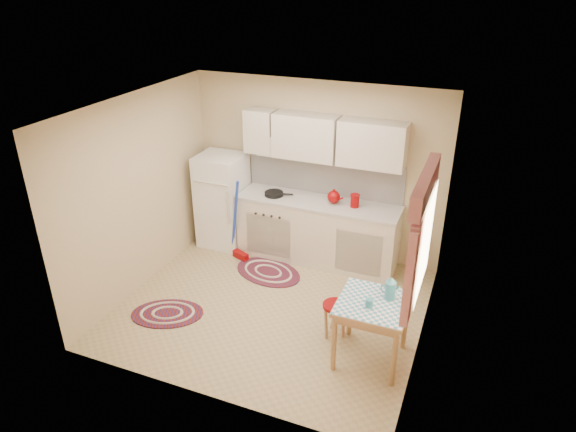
% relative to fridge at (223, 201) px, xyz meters
% --- Properties ---
extents(room_shell, '(3.64, 3.60, 2.52)m').
position_rel_fridge_xyz_m(room_shell, '(1.49, -1.01, 0.90)').
color(room_shell, tan).
rests_on(room_shell, ground).
extents(fridge, '(0.65, 0.60, 1.40)m').
position_rel_fridge_xyz_m(fridge, '(0.00, 0.00, 0.00)').
color(fridge, white).
rests_on(fridge, ground).
extents(broom, '(0.30, 0.22, 1.20)m').
position_rel_fridge_xyz_m(broom, '(0.45, -0.35, -0.10)').
color(broom, '#1E3EBB').
rests_on(broom, ground).
extents(base_cabinets, '(2.25, 0.60, 0.88)m').
position_rel_fridge_xyz_m(base_cabinets, '(1.47, 0.05, -0.26)').
color(base_cabinets, beige).
rests_on(base_cabinets, ground).
extents(countertop, '(2.27, 0.62, 0.04)m').
position_rel_fridge_xyz_m(countertop, '(1.47, 0.05, 0.20)').
color(countertop, beige).
rests_on(countertop, base_cabinets).
extents(frying_pan, '(0.32, 0.32, 0.05)m').
position_rel_fridge_xyz_m(frying_pan, '(0.83, 0.00, 0.24)').
color(frying_pan, black).
rests_on(frying_pan, countertop).
extents(red_kettle, '(0.24, 0.22, 0.19)m').
position_rel_fridge_xyz_m(red_kettle, '(1.69, 0.05, 0.32)').
color(red_kettle, '#870407').
rests_on(red_kettle, countertop).
extents(red_canister, '(0.14, 0.14, 0.16)m').
position_rel_fridge_xyz_m(red_canister, '(1.98, 0.05, 0.30)').
color(red_canister, '#870407').
rests_on(red_canister, countertop).
extents(table, '(0.72, 0.72, 0.72)m').
position_rel_fridge_xyz_m(table, '(2.68, -1.72, -0.34)').
color(table, tan).
rests_on(table, ground).
extents(stool, '(0.36, 0.36, 0.42)m').
position_rel_fridge_xyz_m(stool, '(2.21, -1.49, -0.49)').
color(stool, '#870407').
rests_on(stool, ground).
extents(coffee_pot, '(0.14, 0.12, 0.28)m').
position_rel_fridge_xyz_m(coffee_pot, '(2.82, -1.60, 0.16)').
color(coffee_pot, teal).
rests_on(coffee_pot, table).
extents(mug, '(0.10, 0.10, 0.10)m').
position_rel_fridge_xyz_m(mug, '(2.65, -1.82, 0.07)').
color(mug, teal).
rests_on(mug, table).
extents(rug_center, '(1.11, 0.88, 0.02)m').
position_rel_fridge_xyz_m(rug_center, '(0.97, -0.55, -0.69)').
color(rug_center, maroon).
rests_on(rug_center, ground).
extents(rug_left, '(1.03, 0.87, 0.02)m').
position_rel_fridge_xyz_m(rug_left, '(0.21, -1.88, -0.69)').
color(rug_left, maroon).
rests_on(rug_left, ground).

